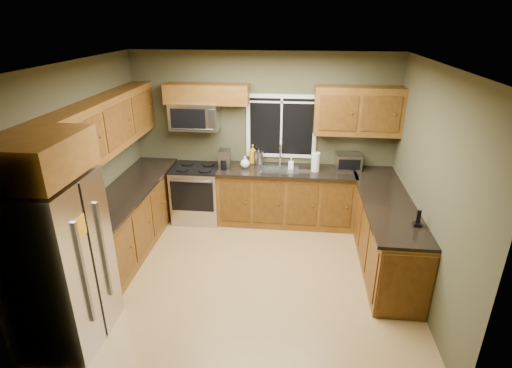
% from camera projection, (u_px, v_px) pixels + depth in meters
% --- Properties ---
extents(floor, '(4.20, 4.20, 0.00)m').
position_uv_depth(floor, '(249.00, 273.00, 5.34)').
color(floor, olive).
rests_on(floor, ground).
extents(ceiling, '(4.20, 4.20, 0.00)m').
position_uv_depth(ceiling, '(248.00, 64.00, 4.29)').
color(ceiling, white).
rests_on(ceiling, back_wall).
extents(back_wall, '(4.20, 0.00, 4.20)m').
position_uv_depth(back_wall, '(263.00, 138.00, 6.46)').
color(back_wall, '#424028').
rests_on(back_wall, ground).
extents(front_wall, '(4.20, 0.00, 4.20)m').
position_uv_depth(front_wall, '(221.00, 265.00, 3.16)').
color(front_wall, '#424028').
rests_on(front_wall, ground).
extents(left_wall, '(0.00, 3.60, 3.60)m').
position_uv_depth(left_wall, '(83.00, 173.00, 5.02)').
color(left_wall, '#424028').
rests_on(left_wall, ground).
extents(right_wall, '(0.00, 3.60, 3.60)m').
position_uv_depth(right_wall, '(429.00, 187.00, 4.60)').
color(right_wall, '#424028').
rests_on(right_wall, ground).
extents(window, '(1.12, 0.03, 1.02)m').
position_uv_depth(window, '(281.00, 126.00, 6.34)').
color(window, white).
rests_on(window, back_wall).
extents(base_cabinets_left, '(0.60, 2.65, 0.90)m').
position_uv_depth(base_cabinets_left, '(130.00, 220.00, 5.78)').
color(base_cabinets_left, brown).
rests_on(base_cabinets_left, ground).
extents(countertop_left, '(0.65, 2.65, 0.04)m').
position_uv_depth(countertop_left, '(128.00, 190.00, 5.59)').
color(countertop_left, black).
rests_on(countertop_left, base_cabinets_left).
extents(base_cabinets_back, '(2.17, 0.60, 0.90)m').
position_uv_depth(base_cabinets_back, '(286.00, 197.00, 6.50)').
color(base_cabinets_back, brown).
rests_on(base_cabinets_back, ground).
extents(countertop_back, '(2.17, 0.65, 0.04)m').
position_uv_depth(countertop_back, '(287.00, 171.00, 6.29)').
color(countertop_back, black).
rests_on(countertop_back, base_cabinets_back).
extents(base_cabinets_peninsula, '(0.60, 2.52, 0.90)m').
position_uv_depth(base_cabinets_peninsula, '(384.00, 231.00, 5.48)').
color(base_cabinets_peninsula, brown).
rests_on(base_cabinets_peninsula, ground).
extents(countertop_peninsula, '(0.65, 2.50, 0.04)m').
position_uv_depth(countertop_peninsula, '(386.00, 200.00, 5.31)').
color(countertop_peninsula, black).
rests_on(countertop_peninsula, base_cabinets_peninsula).
extents(upper_cabinets_left, '(0.33, 2.65, 0.72)m').
position_uv_depth(upper_cabinets_left, '(107.00, 124.00, 5.24)').
color(upper_cabinets_left, brown).
rests_on(upper_cabinets_left, left_wall).
extents(upper_cabinets_back_left, '(1.30, 0.33, 0.30)m').
position_uv_depth(upper_cabinets_back_left, '(207.00, 94.00, 6.11)').
color(upper_cabinets_back_left, brown).
rests_on(upper_cabinets_back_left, back_wall).
extents(upper_cabinets_back_right, '(1.30, 0.33, 0.72)m').
position_uv_depth(upper_cabinets_back_right, '(358.00, 111.00, 5.97)').
color(upper_cabinets_back_right, brown).
rests_on(upper_cabinets_back_right, back_wall).
extents(upper_cabinet_over_fridge, '(0.72, 0.90, 0.38)m').
position_uv_depth(upper_cabinet_over_fridge, '(35.00, 156.00, 3.53)').
color(upper_cabinet_over_fridge, brown).
rests_on(upper_cabinet_over_fridge, left_wall).
extents(refrigerator, '(0.74, 0.90, 1.80)m').
position_uv_depth(refrigerator, '(60.00, 264.00, 3.97)').
color(refrigerator, '#B7B7BC').
rests_on(refrigerator, ground).
extents(range, '(0.76, 0.69, 0.94)m').
position_uv_depth(range, '(197.00, 193.00, 6.61)').
color(range, '#B7B7BC').
rests_on(range, ground).
extents(microwave, '(0.76, 0.41, 0.42)m').
position_uv_depth(microwave, '(195.00, 116.00, 6.24)').
color(microwave, '#B7B7BC').
rests_on(microwave, back_wall).
extents(sink, '(0.60, 0.42, 0.36)m').
position_uv_depth(sink, '(279.00, 168.00, 6.30)').
color(sink, slate).
rests_on(sink, countertop_back).
extents(toaster_oven, '(0.40, 0.32, 0.24)m').
position_uv_depth(toaster_oven, '(348.00, 162.00, 6.27)').
color(toaster_oven, '#B7B7BC').
rests_on(toaster_oven, countertop_back).
extents(coffee_maker, '(0.19, 0.25, 0.30)m').
position_uv_depth(coffee_maker, '(225.00, 160.00, 6.30)').
color(coffee_maker, slate).
rests_on(coffee_maker, countertop_back).
extents(kettle, '(0.18, 0.18, 0.28)m').
position_uv_depth(kettle, '(259.00, 157.00, 6.44)').
color(kettle, '#B7B7BC').
rests_on(kettle, countertop_back).
extents(paper_towel_roll, '(0.13, 0.13, 0.33)m').
position_uv_depth(paper_towel_roll, '(315.00, 162.00, 6.16)').
color(paper_towel_roll, white).
rests_on(paper_towel_roll, countertop_back).
extents(soap_bottle_a, '(0.13, 0.13, 0.32)m').
position_uv_depth(soap_bottle_a, '(253.00, 154.00, 6.48)').
color(soap_bottle_a, orange).
rests_on(soap_bottle_a, countertop_back).
extents(soap_bottle_b, '(0.08, 0.09, 0.17)m').
position_uv_depth(soap_bottle_b, '(291.00, 163.00, 6.29)').
color(soap_bottle_b, white).
rests_on(soap_bottle_b, countertop_back).
extents(soap_bottle_c, '(0.17, 0.17, 0.19)m').
position_uv_depth(soap_bottle_c, '(245.00, 162.00, 6.33)').
color(soap_bottle_c, white).
rests_on(soap_bottle_c, countertop_back).
extents(cordless_phone, '(0.09, 0.09, 0.20)m').
position_uv_depth(cordless_phone, '(418.00, 221.00, 4.58)').
color(cordless_phone, black).
rests_on(cordless_phone, countertop_peninsula).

